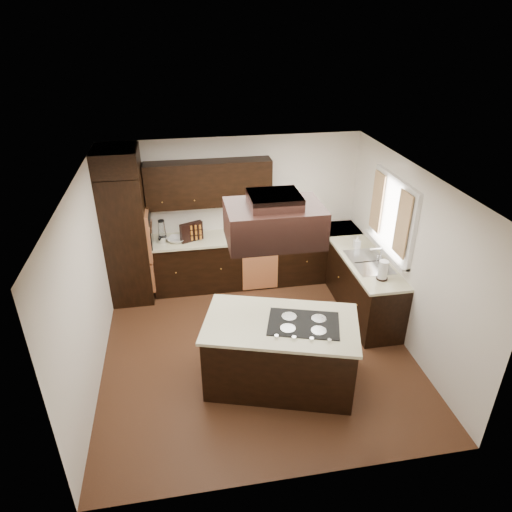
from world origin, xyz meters
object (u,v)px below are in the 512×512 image
(spice_rack, at_px, (191,232))
(range_hood, at_px, (274,223))
(oven_column, at_px, (127,238))
(island, at_px, (280,354))

(spice_rack, bearing_deg, range_hood, -92.79)
(oven_column, relative_size, spice_rack, 5.67)
(range_hood, bearing_deg, oven_column, 129.74)
(oven_column, distance_m, range_hood, 3.13)
(spice_rack, bearing_deg, oven_column, 158.61)
(oven_column, relative_size, island, 1.19)
(island, relative_size, spice_rack, 4.76)
(range_hood, bearing_deg, spice_rack, 110.63)
(oven_column, relative_size, range_hood, 2.02)
(island, bearing_deg, range_hood, 134.80)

